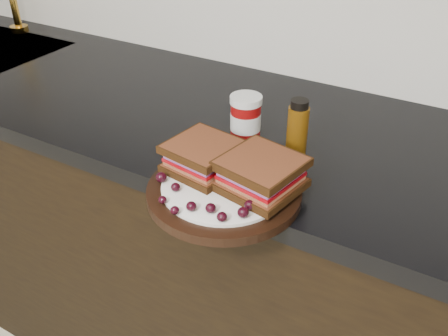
{
  "coord_description": "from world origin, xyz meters",
  "views": [
    {
      "loc": [
        0.4,
        0.79,
        1.43
      ],
      "look_at": [
        0.03,
        1.42,
        0.96
      ],
      "focal_mm": 40.0,
      "sensor_mm": 36.0,
      "label": 1
    }
  ],
  "objects_px": {
    "oil_bottle": "(298,127)",
    "sandwich_left": "(203,156)",
    "plate": "(224,192)",
    "condiment_jar": "(246,118)"
  },
  "relations": [
    {
      "from": "oil_bottle",
      "to": "sandwich_left",
      "type": "bearing_deg",
      "value": -122.14
    },
    {
      "from": "sandwich_left",
      "to": "condiment_jar",
      "type": "bearing_deg",
      "value": 100.69
    },
    {
      "from": "plate",
      "to": "oil_bottle",
      "type": "bearing_deg",
      "value": 75.63
    },
    {
      "from": "condiment_jar",
      "to": "oil_bottle",
      "type": "relative_size",
      "value": 0.84
    },
    {
      "from": "sandwich_left",
      "to": "oil_bottle",
      "type": "xyz_separation_m",
      "value": [
        0.11,
        0.18,
        0.01
      ]
    },
    {
      "from": "plate",
      "to": "sandwich_left",
      "type": "relative_size",
      "value": 2.32
    },
    {
      "from": "condiment_jar",
      "to": "plate",
      "type": "bearing_deg",
      "value": -72.24
    },
    {
      "from": "plate",
      "to": "oil_bottle",
      "type": "height_order",
      "value": "oil_bottle"
    },
    {
      "from": "plate",
      "to": "sandwich_left",
      "type": "bearing_deg",
      "value": 156.35
    },
    {
      "from": "oil_bottle",
      "to": "plate",
      "type": "bearing_deg",
      "value": -104.37
    }
  ]
}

